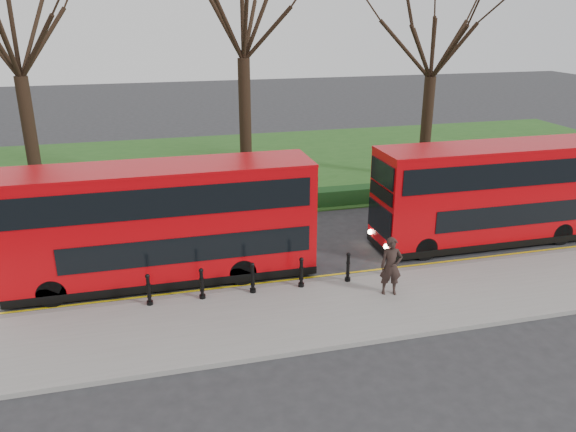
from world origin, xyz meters
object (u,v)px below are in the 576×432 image
object	(u,v)px
pedestrian	(391,266)
bus_rear	(498,194)
bollard_row	(277,276)
bus_lead	(163,224)

from	to	relation	value
pedestrian	bus_rear	bearing A→B (deg)	43.03
bollard_row	pedestrian	xyz separation A→B (m)	(3.48, -1.19, 0.47)
bus_lead	bus_rear	distance (m)	13.01
bollard_row	pedestrian	bearing A→B (deg)	-18.90
pedestrian	bus_lead	bearing A→B (deg)	169.05
bus_lead	bus_rear	bearing A→B (deg)	1.09
bus_lead	pedestrian	bearing A→B (deg)	-24.47
bus_rear	pedestrian	bearing A→B (deg)	-150.50
bus_rear	pedestrian	distance (m)	7.00
pedestrian	bollard_row	bearing A→B (deg)	174.63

